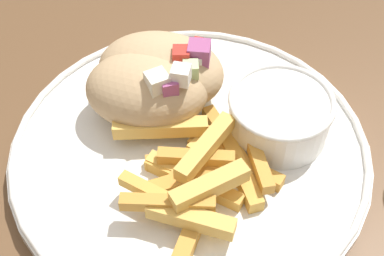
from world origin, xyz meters
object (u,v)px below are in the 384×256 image
at_px(plate, 192,147).
at_px(sauce_ramekin, 275,111).
at_px(pita_sandwich_near, 148,89).
at_px(pita_sandwich_far, 162,71).
at_px(fries_pile, 202,171).

distance_m(plate, sauce_ramekin, 0.07).
bearing_deg(pita_sandwich_near, pita_sandwich_far, 69.70).
relative_size(pita_sandwich_near, sauce_ramekin, 1.49).
distance_m(plate, fries_pile, 0.04).
height_order(pita_sandwich_far, fries_pile, pita_sandwich_far).
bearing_deg(sauce_ramekin, fries_pile, -92.48).
distance_m(pita_sandwich_far, sauce_ramekin, 0.10).
xyz_separation_m(fries_pile, sauce_ramekin, (0.00, 0.08, 0.01)).
relative_size(pita_sandwich_far, sauce_ramekin, 1.57).
distance_m(plate, pita_sandwich_far, 0.07).
bearing_deg(plate, pita_sandwich_far, 160.21).
height_order(pita_sandwich_far, sauce_ramekin, pita_sandwich_far).
distance_m(pita_sandwich_near, pita_sandwich_far, 0.02).
bearing_deg(sauce_ramekin, pita_sandwich_far, -157.21).
relative_size(pita_sandwich_far, fries_pile, 0.97).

